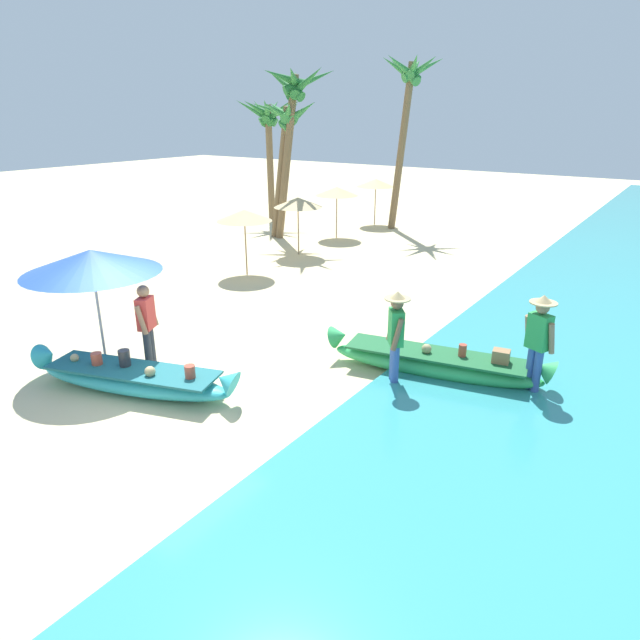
{
  "coord_description": "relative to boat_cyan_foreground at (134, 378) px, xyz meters",
  "views": [
    {
      "loc": [
        7.25,
        -5.76,
        4.55
      ],
      "look_at": [
        1.74,
        2.25,
        0.9
      ],
      "focal_mm": 31.26,
      "sensor_mm": 36.0,
      "label": 1
    }
  ],
  "objects": [
    {
      "name": "ground_plane",
      "position": [
        0.26,
        0.49,
        -0.25
      ],
      "size": [
        80.0,
        80.0,
        0.0
      ],
      "primitive_type": "plane",
      "color": "beige"
    },
    {
      "name": "parasol_row_1",
      "position": [
        -3.55,
        9.55,
        1.5
      ],
      "size": [
        1.6,
        1.6,
        1.91
      ],
      "color": "#8E6B47",
      "rests_on": "ground"
    },
    {
      "name": "palm_tree_leaning_seaward",
      "position": [
        -5.4,
        11.36,
        3.82
      ],
      "size": [
        2.55,
        2.4,
        5.03
      ],
      "color": "brown",
      "rests_on": "ground"
    },
    {
      "name": "person_vendor_assistant",
      "position": [
        5.68,
        3.77,
        0.79
      ],
      "size": [
        0.58,
        0.44,
        1.79
      ],
      "color": "#3D5BA8",
      "rests_on": "ground"
    },
    {
      "name": "boat_cyan_foreground",
      "position": [
        0.0,
        0.0,
        0.0
      ],
      "size": [
        3.9,
        1.83,
        0.72
      ],
      "color": "#33B2BC",
      "rests_on": "ground"
    },
    {
      "name": "patio_umbrella_large",
      "position": [
        -1.41,
        0.43,
        1.76
      ],
      "size": [
        2.46,
        2.46,
        2.23
      ],
      "color": "#B7B7BC",
      "rests_on": "ground"
    },
    {
      "name": "parasol_row_3",
      "position": [
        -4.04,
        15.67,
        1.5
      ],
      "size": [
        1.6,
        1.6,
        1.91
      ],
      "color": "#8E6B47",
      "rests_on": "ground"
    },
    {
      "name": "palm_tree_mid_cluster",
      "position": [
        -4.98,
        11.29,
        4.61
      ],
      "size": [
        2.71,
        2.65,
        6.09
      ],
      "color": "brown",
      "rests_on": "ground"
    },
    {
      "name": "palm_tree_far_behind",
      "position": [
        -8.16,
        13.74,
        3.89
      ],
      "size": [
        2.71,
        2.52,
        5.15
      ],
      "color": "brown",
      "rests_on": "ground"
    },
    {
      "name": "parasol_row_0",
      "position": [
        -3.36,
        6.7,
        1.5
      ],
      "size": [
        1.6,
        1.6,
        1.91
      ],
      "color": "#8E6B47",
      "rests_on": "ground"
    },
    {
      "name": "person_vendor_hatted",
      "position": [
        3.57,
        2.75,
        0.75
      ],
      "size": [
        0.5,
        0.56,
        1.74
      ],
      "color": "#3D5BA8",
      "rests_on": "ground"
    },
    {
      "name": "palm_tree_tall_inland",
      "position": [
        -2.58,
        15.33,
        5.1
      ],
      "size": [
        2.45,
        2.69,
        6.62
      ],
      "color": "brown",
      "rests_on": "ground"
    },
    {
      "name": "person_tourist_customer",
      "position": [
        -0.46,
        0.75,
        0.68
      ],
      "size": [
        0.42,
        0.58,
        1.65
      ],
      "color": "#333842",
      "rests_on": "ground"
    },
    {
      "name": "boat_green_midground",
      "position": [
        4.02,
        3.49,
        0.01
      ],
      "size": [
        4.12,
        1.45,
        0.74
      ],
      "color": "#38B760",
      "rests_on": "ground"
    },
    {
      "name": "parasol_row_2",
      "position": [
        -3.97,
        12.55,
        1.5
      ],
      "size": [
        1.6,
        1.6,
        1.91
      ],
      "color": "#8E6B47",
      "rests_on": "ground"
    }
  ]
}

